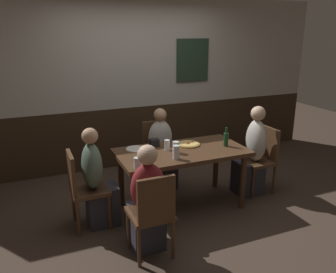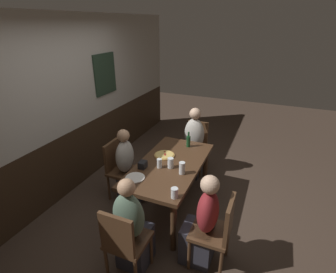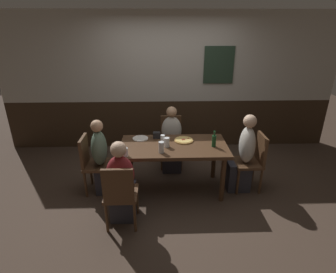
{
  "view_description": "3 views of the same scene",
  "coord_description": "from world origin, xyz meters",
  "px_view_note": "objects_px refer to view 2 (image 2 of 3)",
  "views": [
    {
      "loc": [
        -1.67,
        -3.54,
        2.12
      ],
      "look_at": [
        -0.22,
        -0.09,
        0.97
      ],
      "focal_mm": 37.14,
      "sensor_mm": 36.0,
      "label": 1
    },
    {
      "loc": [
        -2.78,
        -1.14,
        2.47
      ],
      "look_at": [
        0.13,
        0.09,
        1.06
      ],
      "focal_mm": 27.67,
      "sensor_mm": 36.0,
      "label": 2
    },
    {
      "loc": [
        -0.2,
        -3.55,
        2.37
      ],
      "look_at": [
        -0.08,
        -0.04,
        0.89
      ],
      "focal_mm": 28.95,
      "sensor_mm": 36.0,
      "label": 3
    }
  ],
  "objects_px": {
    "beer_glass_half": "(174,194)",
    "beer_bottle_green": "(188,141)",
    "person_head_west": "(132,231)",
    "person_left_near": "(202,227)",
    "condiment_caddy": "(143,165)",
    "pint_glass_pale": "(182,168)",
    "chair_head_east": "(196,144)",
    "plate_white_large": "(135,178)",
    "chair_head_west": "(124,240)",
    "chair_mid_far": "(119,167)",
    "pizza": "(164,155)",
    "dining_table": "(170,169)",
    "chair_left_near": "(218,229)",
    "person_head_east": "(193,147)",
    "tumbler_short": "(171,164)",
    "tumbler_water": "(159,164)",
    "person_mid_far": "(129,171)"
  },
  "relations": [
    {
      "from": "chair_head_west",
      "to": "plate_white_large",
      "type": "distance_m",
      "value": 0.78
    },
    {
      "from": "pizza",
      "to": "beer_glass_half",
      "type": "xyz_separation_m",
      "value": [
        -0.82,
        -0.47,
        0.04
      ]
    },
    {
      "from": "chair_head_west",
      "to": "chair_head_east",
      "type": "bearing_deg",
      "value": 0.0
    },
    {
      "from": "person_mid_far",
      "to": "beer_glass_half",
      "type": "xyz_separation_m",
      "value": [
        -0.66,
        -0.98,
        0.33
      ]
    },
    {
      "from": "chair_head_west",
      "to": "pizza",
      "type": "relative_size",
      "value": 3.08
    },
    {
      "from": "beer_glass_half",
      "to": "beer_bottle_green",
      "type": "relative_size",
      "value": 0.49
    },
    {
      "from": "chair_head_west",
      "to": "condiment_caddy",
      "type": "relative_size",
      "value": 8.0
    },
    {
      "from": "person_left_near",
      "to": "pint_glass_pale",
      "type": "distance_m",
      "value": 0.74
    },
    {
      "from": "person_head_east",
      "to": "condiment_caddy",
      "type": "xyz_separation_m",
      "value": [
        -1.28,
        0.28,
        0.28
      ]
    },
    {
      "from": "plate_white_large",
      "to": "condiment_caddy",
      "type": "relative_size",
      "value": 2.15
    },
    {
      "from": "tumbler_water",
      "to": "plate_white_large",
      "type": "distance_m",
      "value": 0.38
    },
    {
      "from": "pint_glass_pale",
      "to": "chair_head_east",
      "type": "bearing_deg",
      "value": 9.73
    },
    {
      "from": "chair_mid_far",
      "to": "beer_glass_half",
      "type": "xyz_separation_m",
      "value": [
        -0.66,
        -1.14,
        0.29
      ]
    },
    {
      "from": "chair_head_west",
      "to": "person_left_near",
      "type": "bearing_deg",
      "value": -52.13
    },
    {
      "from": "pint_glass_pale",
      "to": "plate_white_large",
      "type": "bearing_deg",
      "value": 123.1
    },
    {
      "from": "chair_head_east",
      "to": "chair_left_near",
      "type": "distance_m",
      "value": 2.04
    },
    {
      "from": "chair_head_west",
      "to": "condiment_caddy",
      "type": "bearing_deg",
      "value": 16.43
    },
    {
      "from": "person_head_west",
      "to": "beer_glass_half",
      "type": "relative_size",
      "value": 9.74
    },
    {
      "from": "person_head_west",
      "to": "dining_table",
      "type": "bearing_deg",
      "value": 0.0
    },
    {
      "from": "chair_head_east",
      "to": "plate_white_large",
      "type": "xyz_separation_m",
      "value": [
        -1.69,
        0.25,
        0.25
      ]
    },
    {
      "from": "dining_table",
      "to": "person_head_east",
      "type": "bearing_deg",
      "value": 0.0
    },
    {
      "from": "tumbler_short",
      "to": "pint_glass_pale",
      "type": "height_order",
      "value": "pint_glass_pale"
    },
    {
      "from": "chair_head_west",
      "to": "plate_white_large",
      "type": "relative_size",
      "value": 3.72
    },
    {
      "from": "chair_head_west",
      "to": "beer_bottle_green",
      "type": "distance_m",
      "value": 1.79
    },
    {
      "from": "person_left_near",
      "to": "condiment_caddy",
      "type": "height_order",
      "value": "person_left_near"
    },
    {
      "from": "dining_table",
      "to": "person_head_west",
      "type": "height_order",
      "value": "person_head_west"
    },
    {
      "from": "chair_head_east",
      "to": "tumbler_water",
      "type": "height_order",
      "value": "chair_head_east"
    },
    {
      "from": "beer_bottle_green",
      "to": "person_mid_far",
      "type": "bearing_deg",
      "value": 128.42
    },
    {
      "from": "chair_head_west",
      "to": "chair_mid_far",
      "type": "distance_m",
      "value": 1.44
    },
    {
      "from": "dining_table",
      "to": "condiment_caddy",
      "type": "relative_size",
      "value": 14.07
    },
    {
      "from": "plate_white_large",
      "to": "condiment_caddy",
      "type": "bearing_deg",
      "value": 6.33
    },
    {
      "from": "chair_head_east",
      "to": "chair_mid_far",
      "type": "xyz_separation_m",
      "value": [
        -1.19,
        0.82,
        0.0
      ]
    },
    {
      "from": "dining_table",
      "to": "chair_head_east",
      "type": "bearing_deg",
      "value": 0.0
    },
    {
      "from": "person_head_east",
      "to": "beer_glass_half",
      "type": "xyz_separation_m",
      "value": [
        -1.69,
        -0.32,
        0.29
      ]
    },
    {
      "from": "dining_table",
      "to": "person_left_near",
      "type": "relative_size",
      "value": 1.39
    },
    {
      "from": "chair_head_east",
      "to": "beer_glass_half",
      "type": "distance_m",
      "value": 1.9
    },
    {
      "from": "chair_head_west",
      "to": "person_mid_far",
      "type": "distance_m",
      "value": 1.36
    },
    {
      "from": "chair_mid_far",
      "to": "pizza",
      "type": "relative_size",
      "value": 3.08
    },
    {
      "from": "chair_left_near",
      "to": "beer_bottle_green",
      "type": "bearing_deg",
      "value": 31.11
    },
    {
      "from": "chair_left_near",
      "to": "pint_glass_pale",
      "type": "xyz_separation_m",
      "value": [
        0.5,
        0.58,
        0.32
      ]
    },
    {
      "from": "dining_table",
      "to": "pint_glass_pale",
      "type": "bearing_deg",
      "value": -127.5
    },
    {
      "from": "chair_head_west",
      "to": "beer_glass_half",
      "type": "xyz_separation_m",
      "value": [
        0.53,
        -0.32,
        0.29
      ]
    },
    {
      "from": "dining_table",
      "to": "chair_left_near",
      "type": "distance_m",
      "value": 1.08
    },
    {
      "from": "chair_head_east",
      "to": "tumbler_water",
      "type": "distance_m",
      "value": 1.38
    },
    {
      "from": "person_head_east",
      "to": "beer_bottle_green",
      "type": "height_order",
      "value": "person_head_east"
    },
    {
      "from": "tumbler_water",
      "to": "pint_glass_pale",
      "type": "height_order",
      "value": "pint_glass_pale"
    },
    {
      "from": "chair_left_near",
      "to": "person_head_west",
      "type": "xyz_separation_m",
      "value": [
        -0.35,
        0.82,
        -0.02
      ]
    },
    {
      "from": "person_head_east",
      "to": "beer_glass_half",
      "type": "height_order",
      "value": "person_head_east"
    },
    {
      "from": "chair_head_east",
      "to": "person_head_east",
      "type": "xyz_separation_m",
      "value": [
        -0.16,
        0.0,
        0.01
      ]
    },
    {
      "from": "chair_head_west",
      "to": "beer_glass_half",
      "type": "distance_m",
      "value": 0.69
    }
  ]
}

